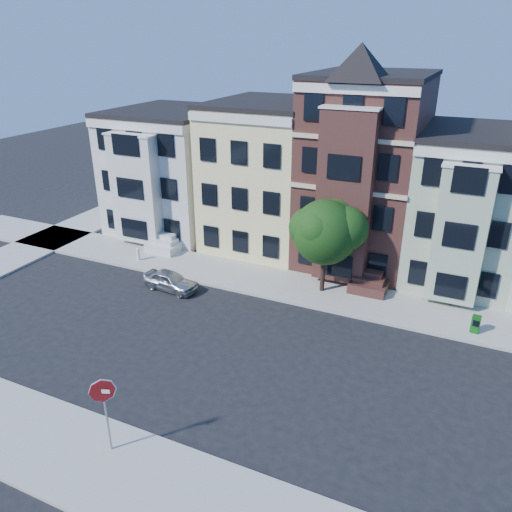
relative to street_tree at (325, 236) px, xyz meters
The scene contains 12 objects.
ground 8.99m from the street_tree, 85.72° to the right, with size 120.00×120.00×0.00m, color black.
far_sidewalk 3.64m from the street_tree, 17.29° to the right, with size 60.00×4.00×0.15m, color #9E9B93.
near_sidewalk 16.59m from the street_tree, 87.83° to the right, with size 60.00×4.00×0.15m, color #9E9B93.
house_white 15.73m from the street_tree, 156.32° to the left, with size 8.00×9.00×9.00m, color silver.
house_yellow 9.08m from the street_tree, 135.35° to the left, with size 7.00×9.00×10.00m, color #F6E8A0.
house_brown 6.76m from the street_tree, 84.46° to the left, with size 7.00×9.00×12.00m, color #43231D.
house_green 9.54m from the street_tree, 41.58° to the left, with size 6.00×9.00×9.00m, color #9EB093.
street_tree is the anchor object (origin of this frame).
parked_car 9.75m from the street_tree, 157.77° to the right, with size 1.42×3.53×1.20m, color #AEB1B6.
newspaper_box 9.25m from the street_tree, ahead, with size 0.42×0.38×0.94m, color #0E5B14.
fire_hydrant 13.27m from the street_tree, behind, with size 0.25×0.25×0.71m, color white.
stop_sign 15.91m from the street_tree, 101.93° to the right, with size 0.99×0.14×3.60m, color #AF1314, non-canonical shape.
Camera 1 is at (6.92, -17.89, 14.31)m, focal length 35.00 mm.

